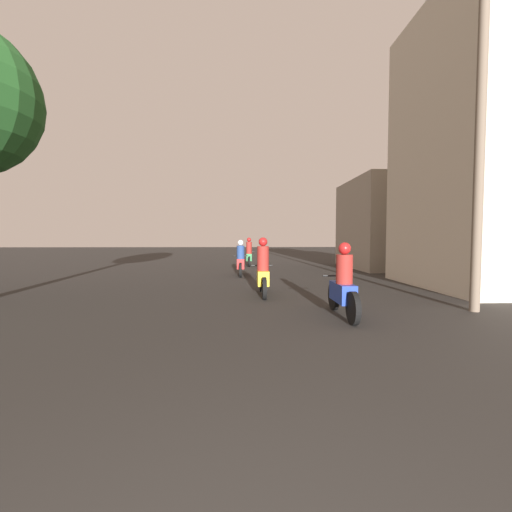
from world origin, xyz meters
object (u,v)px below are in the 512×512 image
at_px(building_right_near, 489,147).
at_px(motorcycle_green, 249,254).
at_px(motorcycle_yellow, 263,272).
at_px(utility_pole_near, 481,119).
at_px(motorcycle_red, 241,261).
at_px(motorcycle_blue, 343,287).
at_px(building_right_far, 393,224).

bearing_deg(building_right_near, motorcycle_green, 129.99).
bearing_deg(motorcycle_yellow, utility_pole_near, -22.97).
bearing_deg(motorcycle_red, motorcycle_green, 81.81).
bearing_deg(motorcycle_yellow, building_right_near, 14.04).
bearing_deg(motorcycle_green, motorcycle_blue, -78.97).
bearing_deg(building_right_near, motorcycle_yellow, -170.00).
bearing_deg(motorcycle_green, utility_pole_near, -65.77).
distance_m(building_right_far, utility_pole_near, 11.23).
xyz_separation_m(motorcycle_blue, motorcycle_red, (-2.07, 7.61, 0.01)).
distance_m(motorcycle_green, building_right_near, 12.06).
bearing_deg(utility_pole_near, motorcycle_yellow, 152.99).
bearing_deg(motorcycle_green, motorcycle_yellow, -85.17).
xyz_separation_m(motorcycle_red, building_right_far, (8.01, 3.49, 1.70)).
bearing_deg(motorcycle_blue, building_right_far, 55.12).
distance_m(motorcycle_blue, building_right_far, 12.70).
bearing_deg(building_right_far, motorcycle_green, 168.09).
relative_size(motorcycle_red, motorcycle_green, 1.05).
distance_m(motorcycle_red, building_right_far, 8.90).
relative_size(motorcycle_yellow, building_right_near, 0.22).
xyz_separation_m(motorcycle_yellow, building_right_near, (7.17, 1.26, 3.77)).
bearing_deg(building_right_far, utility_pole_near, -105.53).
bearing_deg(building_right_near, motorcycle_blue, -145.68).
relative_size(motorcycle_yellow, utility_pole_near, 0.25).
height_order(motorcycle_yellow, building_right_far, building_right_far).
distance_m(motorcycle_red, building_right_near, 9.43).
bearing_deg(utility_pole_near, motorcycle_green, 110.50).
bearing_deg(motorcycle_red, building_right_far, 20.34).
xyz_separation_m(motorcycle_blue, utility_pole_near, (2.97, 0.41, 3.44)).
xyz_separation_m(motorcycle_green, building_right_near, (7.36, -8.78, 3.75)).
bearing_deg(motorcycle_yellow, motorcycle_green, 95.15).
height_order(building_right_near, building_right_far, building_right_near).
xyz_separation_m(motorcycle_yellow, motorcycle_green, (-0.19, 10.04, 0.02)).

